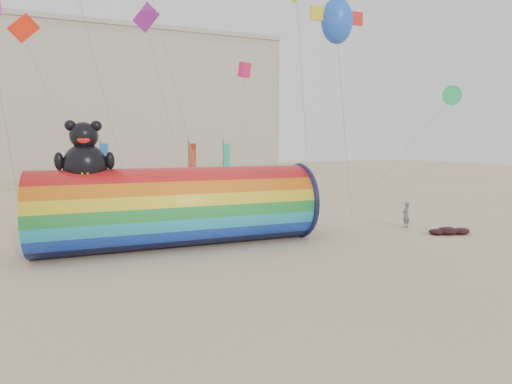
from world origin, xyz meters
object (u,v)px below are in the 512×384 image
object	(u,v)px
kite_handler	(406,215)
fabric_bundle	(450,231)
hotel_building	(64,105)
windsock_assembly	(180,205)

from	to	relation	value
kite_handler	fabric_bundle	size ratio (longest dim) A/B	0.58
kite_handler	fabric_bundle	distance (m)	2.51
hotel_building	fabric_bundle	size ratio (longest dim) A/B	23.06
windsock_assembly	kite_handler	distance (m)	13.09
hotel_building	windsock_assembly	xyz separation A→B (m)	(8.54, -44.69, -8.33)
hotel_building	kite_handler	world-z (taller)	hotel_building
hotel_building	windsock_assembly	bearing A→B (deg)	-79.18
fabric_bundle	windsock_assembly	bearing A→B (deg)	169.25
windsock_assembly	kite_handler	bearing A→B (deg)	-2.22
hotel_building	fabric_bundle	xyz separation A→B (m)	(22.66, -47.37, -10.14)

